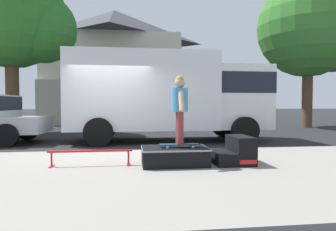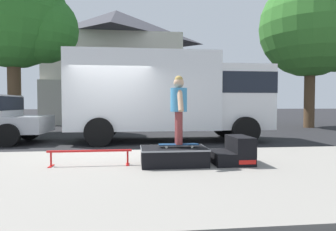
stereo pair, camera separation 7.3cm
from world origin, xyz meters
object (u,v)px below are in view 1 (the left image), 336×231
at_px(grind_rail, 91,154).
at_px(skate_box, 174,155).
at_px(street_tree_main, 17,18).
at_px(kicker_ramp, 235,152).
at_px(box_truck, 170,93).
at_px(street_tree_neighbour, 314,30).
at_px(skater_kid, 180,104).
at_px(skateboard, 180,145).

bearing_deg(grind_rail, skate_box, -4.01).
distance_m(skate_box, grind_rail, 1.63).
xyz_separation_m(skate_box, street_tree_main, (-5.81, 8.16, 4.80)).
bearing_deg(kicker_ramp, box_truck, 98.56).
bearing_deg(kicker_ramp, street_tree_neighbour, 50.48).
bearing_deg(grind_rail, kicker_ramp, -2.29).
bearing_deg(skater_kid, street_tree_neighbour, 46.77).
distance_m(grind_rail, skateboard, 1.74).
relative_size(grind_rail, street_tree_main, 0.21).
bearing_deg(street_tree_neighbour, skate_box, -133.58).
relative_size(skate_box, box_truck, 0.19).
height_order(kicker_ramp, skateboard, kicker_ramp).
height_order(kicker_ramp, street_tree_main, street_tree_main).
distance_m(kicker_ramp, street_tree_main, 11.78).
height_order(skateboard, street_tree_neighbour, street_tree_neighbour).
bearing_deg(street_tree_neighbour, street_tree_main, -174.07).
distance_m(kicker_ramp, grind_rail, 2.86).
distance_m(skateboard, skater_kid, 0.80).
distance_m(kicker_ramp, street_tree_neighbour, 13.60).
relative_size(kicker_ramp, grind_rail, 0.51).
bearing_deg(skate_box, grind_rail, 175.99).
xyz_separation_m(grind_rail, skater_kid, (1.72, -0.13, 0.96)).
bearing_deg(street_tree_main, kicker_ramp, -49.25).
bearing_deg(kicker_ramp, skate_box, 179.98).
distance_m(skateboard, street_tree_neighbour, 14.25).
relative_size(skateboard, skater_kid, 0.59).
relative_size(skate_box, street_tree_neighbour, 0.15).
height_order(box_truck, street_tree_neighbour, street_tree_neighbour).
height_order(skate_box, box_truck, box_truck).
distance_m(grind_rail, skater_kid, 1.98).
relative_size(kicker_ramp, box_truck, 0.12).
bearing_deg(skateboard, skate_box, 170.87).
xyz_separation_m(skate_box, kicker_ramp, (1.23, -0.00, 0.04)).
height_order(kicker_ramp, grind_rail, kicker_ramp).
distance_m(street_tree_main, street_tree_neighbour, 15.14).
height_order(grind_rail, street_tree_main, street_tree_main).
bearing_deg(skateboard, grind_rail, 175.69).
bearing_deg(street_tree_main, grind_rail, -62.56).
xyz_separation_m(skate_box, skater_kid, (0.10, -0.02, 1.01)).
distance_m(skateboard, street_tree_main, 11.08).
bearing_deg(kicker_ramp, skater_kid, -179.23).
distance_m(skate_box, street_tree_neighbour, 14.37).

